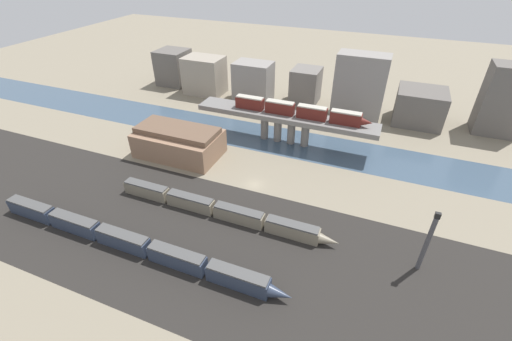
# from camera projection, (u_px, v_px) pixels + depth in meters

# --- Properties ---
(ground_plane) EXTENTS (400.00, 400.00, 0.00)m
(ground_plane) POSITION_uv_depth(u_px,v_px,m) (255.00, 184.00, 94.11)
(ground_plane) COLOR gray
(railbed_yard) EXTENTS (280.00, 42.00, 0.01)m
(railbed_yard) POSITION_uv_depth(u_px,v_px,m) (214.00, 244.00, 75.66)
(railbed_yard) COLOR #282623
(railbed_yard) RESTS_ON ground
(river_water) EXTENTS (320.00, 18.57, 0.01)m
(river_water) POSITION_uv_depth(u_px,v_px,m) (284.00, 141.00, 114.12)
(river_water) COLOR #3D5166
(river_water) RESTS_ON ground
(bridge) EXTENTS (58.64, 8.24, 9.92)m
(bridge) POSITION_uv_depth(u_px,v_px,m) (285.00, 119.00, 109.62)
(bridge) COLOR slate
(bridge) RESTS_ON ground
(train_on_bridge) EXTENTS (43.39, 2.72, 4.00)m
(train_on_bridge) POSITION_uv_depth(u_px,v_px,m) (299.00, 110.00, 106.14)
(train_on_bridge) COLOR #5B1E19
(train_on_bridge) RESTS_ON bridge
(train_yard_near) EXTENTS (71.80, 2.83, 3.92)m
(train_yard_near) POSITION_uv_depth(u_px,v_px,m) (129.00, 242.00, 73.57)
(train_yard_near) COLOR #2D384C
(train_yard_near) RESTS_ON ground
(train_yard_mid) EXTENTS (56.25, 2.73, 3.60)m
(train_yard_mid) POSITION_uv_depth(u_px,v_px,m) (220.00, 210.00, 82.55)
(train_yard_mid) COLOR gray
(train_yard_mid) RESTS_ON ground
(warehouse_building) EXTENTS (25.39, 14.91, 9.15)m
(warehouse_building) POSITION_uv_depth(u_px,v_px,m) (179.00, 142.00, 105.08)
(warehouse_building) COLOR #937056
(warehouse_building) RESTS_ON ground
(signal_tower) EXTENTS (1.00, 0.92, 14.82)m
(signal_tower) POSITION_uv_depth(u_px,v_px,m) (427.00, 242.00, 66.11)
(signal_tower) COLOR #4C4C51
(signal_tower) RESTS_ON ground
(city_block_far_left) EXTENTS (13.16, 12.67, 15.20)m
(city_block_far_left) POSITION_uv_depth(u_px,v_px,m) (174.00, 67.00, 155.93)
(city_block_far_left) COLOR #605B56
(city_block_far_left) RESTS_ON ground
(city_block_left) EXTENTS (16.33, 11.70, 15.39)m
(city_block_left) POSITION_uv_depth(u_px,v_px,m) (204.00, 75.00, 146.21)
(city_block_left) COLOR gray
(city_block_left) RESTS_ON ground
(city_block_center) EXTENTS (15.04, 10.45, 15.49)m
(city_block_center) POSITION_uv_depth(u_px,v_px,m) (253.00, 82.00, 139.76)
(city_block_center) COLOR gray
(city_block_center) RESTS_ON ground
(city_block_right) EXTENTS (10.85, 12.00, 13.64)m
(city_block_right) POSITION_uv_depth(u_px,v_px,m) (306.00, 86.00, 138.53)
(city_block_right) COLOR slate
(city_block_right) RESTS_ON ground
(city_block_far_right) EXTENTS (17.83, 9.09, 23.53)m
(city_block_far_right) POSITION_uv_depth(u_px,v_px,m) (359.00, 87.00, 123.45)
(city_block_far_right) COLOR gray
(city_block_far_right) RESTS_ON ground
(city_block_tall) EXTENTS (16.56, 15.70, 12.17)m
(city_block_tall) POSITION_uv_depth(u_px,v_px,m) (420.00, 106.00, 123.02)
(city_block_tall) COLOR #605B56
(city_block_tall) RESTS_ON ground
(city_block_low) EXTENTS (13.25, 10.23, 23.47)m
(city_block_low) POSITION_uv_depth(u_px,v_px,m) (503.00, 100.00, 113.32)
(city_block_low) COLOR #605B56
(city_block_low) RESTS_ON ground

